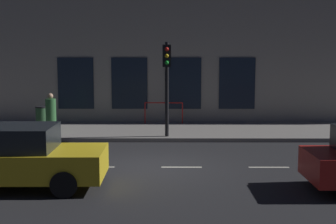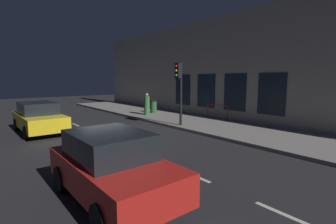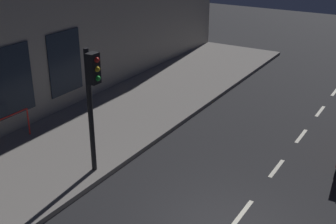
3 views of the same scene
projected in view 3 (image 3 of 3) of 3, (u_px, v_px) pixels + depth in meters
name	position (u px, v px, depth m)	size (l,w,h in m)	color
sidewalk	(38.00, 163.00, 13.56)	(4.50, 32.00, 0.15)	gray
lane_centre_line	(243.00, 212.00, 11.38)	(0.12, 27.20, 0.01)	beige
traffic_light	(92.00, 90.00, 12.08)	(0.49, 0.32, 3.63)	black
red_railing	(7.00, 124.00, 14.32)	(0.05, 1.77, 0.97)	red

